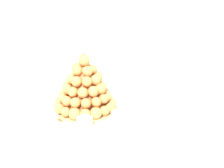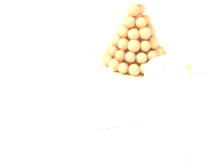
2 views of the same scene
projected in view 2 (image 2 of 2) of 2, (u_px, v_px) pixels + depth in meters
buffet_table at (125, 127)px, 0.92m from camera, size 1.67×0.89×0.77m
serving_tray at (118, 68)px, 1.05m from camera, size 0.65×0.33×0.02m
croquembouche at (136, 39)px, 1.03m from camera, size 0.25×0.25×0.26m
dessert_cup_left at (83, 39)px, 1.22m from camera, size 0.05×0.05×0.06m
dessert_cup_mid_left at (86, 51)px, 1.11m from camera, size 0.06×0.06×0.05m
dessert_cup_centre at (91, 66)px, 1.01m from camera, size 0.05×0.05×0.05m
dessert_cup_mid_right at (104, 79)px, 0.92m from camera, size 0.06×0.06×0.06m
dessert_cup_right at (110, 101)px, 0.82m from camera, size 0.05×0.05×0.05m
macaron_goblet at (178, 118)px, 0.55m from camera, size 0.13×0.13×0.27m
wine_glass at (158, 37)px, 1.03m from camera, size 0.08×0.08×0.16m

